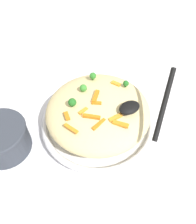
{
  "coord_description": "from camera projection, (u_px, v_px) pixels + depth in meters",
  "views": [
    {
      "loc": [
        -0.21,
        -0.33,
        0.55
      ],
      "look_at": [
        0.0,
        0.0,
        0.07
      ],
      "focal_mm": 36.03,
      "sensor_mm": 36.0,
      "label": 1
    }
  ],
  "objects": [
    {
      "name": "ground_plane",
      "position": [
        98.0,
        127.0,
        0.67
      ],
      "size": [
        2.4,
        2.4,
        0.0
      ],
      "primitive_type": "plane",
      "color": "silver"
    },
    {
      "name": "serving_bowl",
      "position": [
        98.0,
        123.0,
        0.66
      ],
      "size": [
        0.33,
        0.33,
        0.04
      ],
      "color": "silver",
      "rests_on": "ground_plane"
    },
    {
      "name": "pasta_mound",
      "position": [
        98.0,
        111.0,
        0.61
      ],
      "size": [
        0.29,
        0.28,
        0.09
      ],
      "primitive_type": "ellipsoid",
      "color": "#DBC689",
      "rests_on": "serving_bowl"
    },
    {
      "name": "carrot_piece_0",
      "position": [
        97.0,
        103.0,
        0.57
      ],
      "size": [
        0.03,
        0.02,
        0.01
      ],
      "primitive_type": "cube",
      "rotation": [
        0.0,
        0.0,
        5.67
      ],
      "color": "orange",
      "rests_on": "pasta_mound"
    },
    {
      "name": "carrot_piece_1",
      "position": [
        115.0,
        118.0,
        0.55
      ],
      "size": [
        0.04,
        0.01,
        0.01
      ],
      "primitive_type": "cube",
      "rotation": [
        0.0,
        0.0,
        3.12
      ],
      "color": "orange",
      "rests_on": "pasta_mound"
    },
    {
      "name": "carrot_piece_2",
      "position": [
        95.0,
        97.0,
        0.58
      ],
      "size": [
        0.04,
        0.04,
        0.01
      ],
      "primitive_type": "cube",
      "rotation": [
        0.0,
        0.0,
        0.77
      ],
      "color": "orange",
      "rests_on": "pasta_mound"
    },
    {
      "name": "carrot_piece_3",
      "position": [
        116.0,
        84.0,
        0.63
      ],
      "size": [
        0.02,
        0.03,
        0.01
      ],
      "primitive_type": "cube",
      "rotation": [
        0.0,
        0.0,
        2.05
      ],
      "color": "orange",
      "rests_on": "pasta_mound"
    },
    {
      "name": "carrot_piece_4",
      "position": [
        121.0,
        124.0,
        0.54
      ],
      "size": [
        0.03,
        0.04,
        0.01
      ],
      "primitive_type": "cube",
      "rotation": [
        0.0,
        0.0,
        2.25
      ],
      "color": "orange",
      "rests_on": "pasta_mound"
    },
    {
      "name": "carrot_piece_5",
      "position": [
        83.0,
        111.0,
        0.56
      ],
      "size": [
        0.03,
        0.01,
        0.01
      ],
      "primitive_type": "cube",
      "rotation": [
        0.0,
        0.0,
        3.34
      ],
      "color": "orange",
      "rests_on": "pasta_mound"
    },
    {
      "name": "carrot_piece_6",
      "position": [
        99.0,
        124.0,
        0.54
      ],
      "size": [
        0.04,
        0.02,
        0.01
      ],
      "primitive_type": "cube",
      "rotation": [
        0.0,
        0.0,
        3.39
      ],
      "color": "orange",
      "rests_on": "pasta_mound"
    },
    {
      "name": "carrot_piece_7",
      "position": [
        67.0,
        117.0,
        0.55
      ],
      "size": [
        0.02,
        0.03,
        0.01
      ],
      "primitive_type": "cube",
      "rotation": [
        0.0,
        0.0,
        1.38
      ],
      "color": "orange",
      "rests_on": "pasta_mound"
    },
    {
      "name": "carrot_piece_8",
      "position": [
        91.0,
        117.0,
        0.55
      ],
      "size": [
        0.04,
        0.04,
        0.01
      ],
      "primitive_type": "cube",
      "rotation": [
        0.0,
        0.0,
        2.39
      ],
      "color": "orange",
      "rests_on": "pasta_mound"
    },
    {
      "name": "carrot_piece_9",
      "position": [
        71.0,
        128.0,
        0.53
      ],
      "size": [
        0.02,
        0.04,
        0.01
      ],
      "primitive_type": "cube",
      "rotation": [
        0.0,
        0.0,
        1.94
      ],
      "color": "orange",
      "rests_on": "pasta_mound"
    },
    {
      "name": "broccoli_floret_0",
      "position": [
        126.0,
        84.0,
        0.61
      ],
      "size": [
        0.02,
        0.02,
        0.02
      ],
      "color": "#205B1C",
      "rests_on": "pasta_mound"
    },
    {
      "name": "broccoli_floret_1",
      "position": [
        72.0,
        102.0,
        0.57
      ],
      "size": [
        0.02,
        0.02,
        0.03
      ],
      "color": "#205B1C",
      "rests_on": "pasta_mound"
    },
    {
      "name": "broccoli_floret_2",
      "position": [
        83.0,
        88.0,
        0.6
      ],
      "size": [
        0.02,
        0.02,
        0.02
      ],
      "color": "#377928",
      "rests_on": "pasta_mound"
    },
    {
      "name": "broccoli_floret_3",
      "position": [
        93.0,
        76.0,
        0.63
      ],
      "size": [
        0.02,
        0.02,
        0.02
      ],
      "color": "#296820",
      "rests_on": "pasta_mound"
    },
    {
      "name": "serving_spoon",
      "position": [
        142.0,
        106.0,
        0.53
      ],
      "size": [
        0.14,
        0.13,
        0.1
      ],
      "color": "black",
      "rests_on": "pasta_mound"
    },
    {
      "name": "companion_bowl",
      "position": [
        1.0,
        138.0,
        0.59
      ],
      "size": [
        0.15,
        0.15,
        0.09
      ],
      "color": "#333842",
      "rests_on": "ground_plane"
    }
  ]
}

